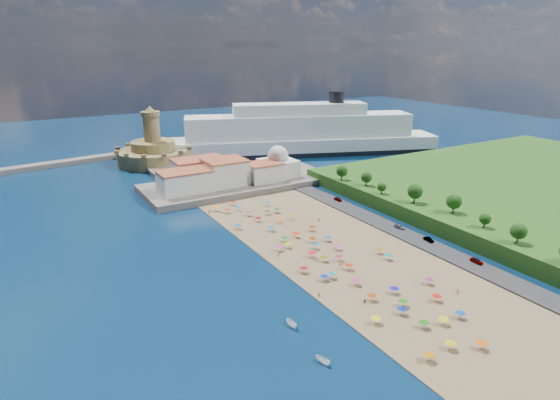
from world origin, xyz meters
TOP-DOWN VIEW (x-y plane):
  - ground at (0.00, 0.00)m, footprint 700.00×700.00m
  - terrace at (10.00, 73.00)m, footprint 90.00×36.00m
  - jetty at (-12.00, 108.00)m, footprint 18.00×70.00m
  - waterfront_buildings at (-3.05, 73.64)m, footprint 57.00×29.00m
  - domed_building at (30.00, 71.00)m, footprint 16.00×16.00m
  - fortress at (-12.00, 138.00)m, footprint 40.00×40.00m
  - cruise_ship at (72.67, 118.11)m, footprint 169.57×85.12m
  - beach_parasols at (-1.42, -9.78)m, footprint 32.54×118.87m
  - beachgoers at (-2.98, -5.26)m, footprint 34.41×93.29m
  - moored_boats at (-30.82, -44.83)m, footprint 3.36×18.86m
  - parked_cars at (36.00, -7.38)m, footprint 2.34×73.72m
  - hillside_trees at (49.55, -5.06)m, footprint 13.35×104.56m

SIDE VIEW (x-z plane):
  - ground at x=0.00m, z-range 0.00..0.00m
  - moored_boats at x=-30.82m, z-range -0.03..1.56m
  - beachgoers at x=-2.98m, z-range 0.19..2.02m
  - jetty at x=-12.00m, z-range 0.00..2.40m
  - parked_cars at x=36.00m, z-range 0.66..2.08m
  - terrace at x=10.00m, z-range 0.00..3.00m
  - beach_parasols at x=-1.42m, z-range 1.05..3.25m
  - fortress at x=-12.00m, z-range -9.52..22.88m
  - waterfront_buildings at x=-3.05m, z-range 2.38..13.38m
  - domed_building at x=30.00m, z-range 1.47..16.47m
  - hillside_trees at x=49.55m, z-range 6.21..13.69m
  - cruise_ship at x=72.67m, z-range -7.66..29.92m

